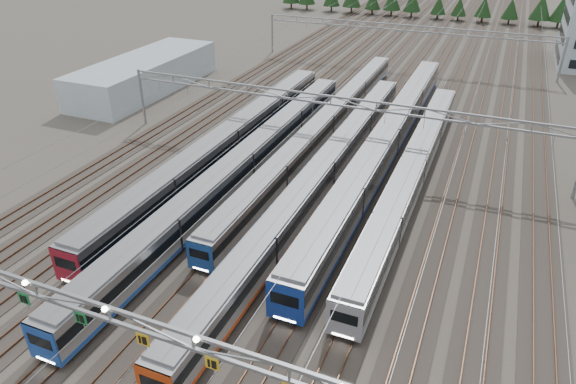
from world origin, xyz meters
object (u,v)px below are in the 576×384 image
at_px(train_b, 243,165).
at_px(west_shed, 145,74).
at_px(gantry_mid, 330,107).
at_px(gantry_far, 405,33).
at_px(train_c, 324,126).
at_px(gantry_near, 108,318).
at_px(train_e, 386,141).
at_px(train_a, 228,142).
at_px(train_f, 412,171).
at_px(train_d, 322,174).

height_order(train_b, west_shed, west_shed).
xyz_separation_m(gantry_mid, gantry_far, (0.00, 45.00, 0.00)).
height_order(train_c, gantry_near, gantry_near).
relative_size(train_e, gantry_near, 1.15).
bearing_deg(gantry_near, gantry_mid, 89.93).
bearing_deg(train_a, train_f, 2.88).
height_order(train_b, train_f, train_b).
bearing_deg(train_f, train_b, -161.60).
xyz_separation_m(train_d, west_shed, (-39.64, 22.12, 0.67)).
bearing_deg(train_e, train_c, 163.97).
bearing_deg(gantry_far, train_b, -96.94).
bearing_deg(west_shed, train_d, -29.17).
bearing_deg(train_f, train_d, -153.93).
bearing_deg(train_c, train_b, -106.42).
relative_size(train_c, gantry_near, 1.14).
height_order(train_e, gantry_mid, gantry_mid).
xyz_separation_m(train_d, gantry_near, (-2.30, -31.22, 5.06)).
distance_m(train_d, west_shed, 45.40).
height_order(train_f, gantry_mid, gantry_mid).
height_order(train_a, train_e, train_e).
distance_m(train_a, train_d, 13.89).
height_order(train_a, west_shed, west_shed).
relative_size(train_d, train_f, 1.21).
xyz_separation_m(train_c, gantry_mid, (2.25, -4.80, 4.48)).
height_order(gantry_near, west_shed, gantry_near).
distance_m(train_c, train_d, 14.41).
bearing_deg(gantry_near, train_f, 72.41).
height_order(train_f, gantry_far, gantry_far).
distance_m(train_a, train_f, 22.53).
relative_size(train_f, gantry_near, 0.91).
relative_size(train_b, train_f, 1.15).
xyz_separation_m(train_a, train_c, (9.00, 10.42, -0.27)).
bearing_deg(train_a, west_shed, 144.20).
bearing_deg(train_d, gantry_mid, 104.20).
height_order(train_c, train_f, train_f).
bearing_deg(train_e, train_b, -136.77).
bearing_deg(train_d, train_f, 26.07).
distance_m(gantry_mid, west_shed, 39.84).
xyz_separation_m(train_d, gantry_mid, (-2.25, 8.89, 4.36)).
relative_size(train_a, train_d, 0.88).
bearing_deg(gantry_mid, train_d, -75.80).
distance_m(gantry_far, west_shed, 49.20).
distance_m(train_c, train_e, 9.37).
bearing_deg(train_d, train_b, -170.02).
height_order(train_c, gantry_far, gantry_far).
bearing_deg(west_shed, train_f, -20.02).
xyz_separation_m(train_a, train_e, (18.00, 7.83, 0.07)).
relative_size(train_b, train_d, 0.95).
bearing_deg(train_c, west_shed, 166.50).
height_order(train_b, train_e, train_e).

